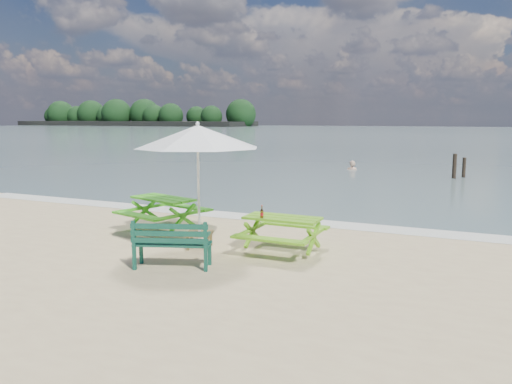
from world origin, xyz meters
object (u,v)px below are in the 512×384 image
at_px(swimmer, 352,177).
at_px(patio_umbrella, 198,137).
at_px(picnic_table_right, 282,235).
at_px(picnic_table_left, 163,214).
at_px(beer_bottle, 262,214).
at_px(side_table, 200,240).
at_px(park_bench, 173,253).

bearing_deg(swimmer, patio_umbrella, -87.22).
distance_m(picnic_table_right, swimmer, 17.65).
bearing_deg(picnic_table_left, beer_bottle, -18.88).
xyz_separation_m(side_table, swimmer, (-0.87, 17.86, -0.62)).
height_order(side_table, beer_bottle, beer_bottle).
bearing_deg(patio_umbrella, park_bench, -79.69).
bearing_deg(picnic_table_left, picnic_table_right, -12.94).
relative_size(side_table, patio_umbrella, 0.20).
relative_size(side_table, swimmer, 0.37).
distance_m(park_bench, beer_bottle, 2.04).
bearing_deg(patio_umbrella, picnic_table_left, 145.14).
height_order(patio_umbrella, swimmer, patio_umbrella).
distance_m(park_bench, swimmer, 19.35).
relative_size(beer_bottle, swimmer, 0.14).
bearing_deg(side_table, beer_bottle, 6.07).
height_order(picnic_table_right, patio_umbrella, patio_umbrella).
xyz_separation_m(picnic_table_right, side_table, (-1.76, -0.43, -0.18)).
bearing_deg(picnic_table_left, side_table, -34.86).
height_order(picnic_table_right, swimmer, picnic_table_right).
xyz_separation_m(picnic_table_left, side_table, (1.79, -1.24, -0.21)).
height_order(picnic_table_left, beer_bottle, beer_bottle).
distance_m(park_bench, side_table, 1.47).
distance_m(picnic_table_left, picnic_table_right, 3.64).
bearing_deg(picnic_table_right, side_table, -166.28).
xyz_separation_m(park_bench, side_table, (-0.26, 1.44, -0.09)).
height_order(picnic_table_right, beer_bottle, beer_bottle).
bearing_deg(side_table, swimmer, 92.78).
relative_size(picnic_table_right, side_table, 2.56).
xyz_separation_m(picnic_table_left, park_bench, (2.05, -2.68, -0.12)).
bearing_deg(park_bench, patio_umbrella, 100.31).
height_order(park_bench, beer_bottle, beer_bottle).
bearing_deg(beer_bottle, patio_umbrella, -173.93).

